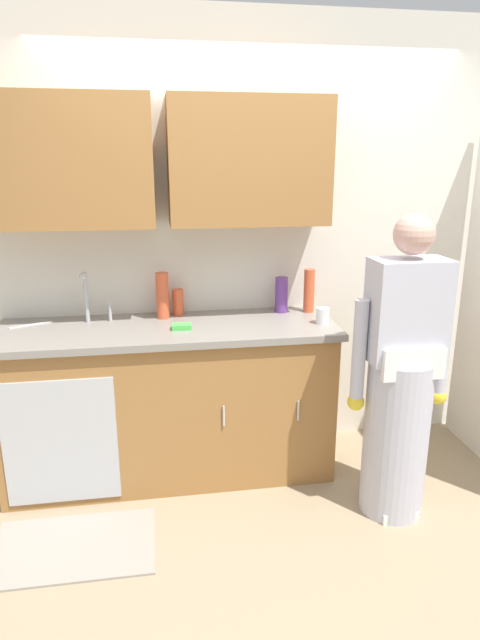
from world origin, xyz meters
The scene contains 14 objects.
ground_plane centered at (0.00, 0.00, 0.00)m, with size 9.00×9.00×0.00m, color #998466.
kitchen_wall_with_uppers centered at (-0.14, 0.99, 1.48)m, with size 4.80×0.44×2.70m.
counter_cabinet centered at (-0.55, 0.70, 0.45)m, with size 1.90×0.62×0.90m.
countertop centered at (-0.55, 0.70, 0.92)m, with size 1.96×0.66×0.04m, color gray.
sink centered at (-0.97, 0.71, 0.93)m, with size 0.50×0.36×0.35m.
person_at_sink centered at (0.63, 0.11, 0.69)m, with size 0.55×0.34×1.62m.
floor_mat centered at (-1.07, 0.05, 0.01)m, with size 0.80×0.50×0.01m, color gray.
bottle_cleaner_spray centered at (0.17, 0.89, 1.05)m, with size 0.08×0.08×0.22m, color #66388C.
bottle_water_tall centered at (-0.57, 0.87, 1.08)m, with size 0.08×0.08×0.28m, color #E05933.
bottle_dish_liquid centered at (0.34, 0.87, 1.08)m, with size 0.07×0.07×0.27m, color #E05933.
bottle_soap centered at (-0.48, 0.92, 1.02)m, with size 0.07×0.07×0.16m, color #E05933.
cup_by_sink centered at (0.35, 0.60, 0.99)m, with size 0.08×0.08×0.10m, color white.
knife_on_counter centered at (-1.33, 0.83, 0.94)m, with size 0.24×0.02×0.01m, color silver.
sponge centered at (-0.47, 0.62, 0.96)m, with size 0.11×0.07×0.03m, color #4CBF4C.
Camera 1 is at (-0.61, -2.32, 1.86)m, focal length 30.37 mm.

